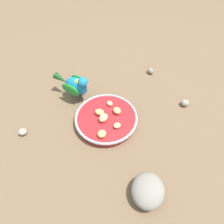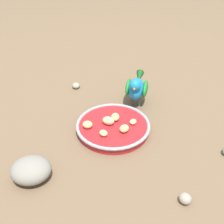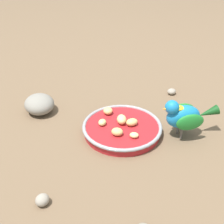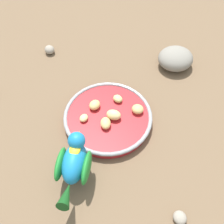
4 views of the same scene
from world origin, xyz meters
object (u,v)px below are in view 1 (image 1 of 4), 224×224
apple_piece_5 (116,126)px  pebble_0 (185,103)px  apple_piece_2 (110,103)px  apple_piece_3 (100,112)px  feeding_bowl (106,119)px  apple_piece_0 (103,118)px  parrot (76,85)px  apple_piece_4 (102,134)px  rock_large (148,190)px  pebble_1 (150,71)px  apple_piece_1 (117,111)px  pebble_2 (23,132)px

apple_piece_5 → pebble_0: bearing=-26.3°
apple_piece_2 → apple_piece_3: 0.06m
feeding_bowl → apple_piece_3: size_ratio=6.56×
apple_piece_0 → apple_piece_5: apple_piece_0 is taller
parrot → apple_piece_2: bearing=4.5°
feeding_bowl → pebble_0: bearing=-36.6°
apple_piece_4 → feeding_bowl: bearing=29.6°
pebble_0 → apple_piece_0: bearing=145.1°
apple_piece_3 → rock_large: 0.31m
rock_large → pebble_1: 0.54m
parrot → feeding_bowl: bearing=-16.1°
rock_large → apple_piece_1: bearing=55.1°
parrot → pebble_0: (0.23, -0.36, -0.06)m
apple_piece_5 → rock_large: bearing=-119.3°
apple_piece_1 → apple_piece_5: (-0.06, -0.04, -0.00)m
apple_piece_1 → pebble_2: apple_piece_1 is taller
apple_piece_0 → apple_piece_5: (0.00, -0.06, -0.00)m
feeding_bowl → apple_piece_1: apple_piece_1 is taller
apple_piece_3 → apple_piece_0: bearing=-112.3°
apple_piece_4 → pebble_2: bearing=124.4°
apple_piece_5 → pebble_1: apple_piece_5 is taller
feeding_bowl → parrot: parrot is taller
apple_piece_0 → pebble_0: size_ratio=1.20×
apple_piece_3 → pebble_1: size_ratio=1.12×
apple_piece_0 → rock_large: (-0.11, -0.25, -0.01)m
apple_piece_0 → rock_large: rock_large is taller
apple_piece_0 → parrot: bearing=78.3°
parrot → apple_piece_3: bearing=-18.8°
rock_large → pebble_0: size_ratio=3.29×
apple_piece_5 → pebble_0: apple_piece_5 is taller
apple_piece_3 → apple_piece_4: (-0.06, -0.07, 0.00)m
apple_piece_4 → rock_large: (-0.06, -0.22, -0.00)m
pebble_1 → apple_piece_5: bearing=-167.7°
apple_piece_0 → apple_piece_3: bearing=67.7°
apple_piece_4 → apple_piece_2: bearing=28.6°
apple_piece_3 → pebble_2: apple_piece_3 is taller
apple_piece_2 → pebble_1: bearing=-1.9°
apple_piece_0 → apple_piece_3: 0.03m
pebble_1 → rock_large: bearing=-149.2°
apple_piece_1 → pebble_0: size_ratio=1.02×
apple_piece_1 → feeding_bowl: bearing=158.2°
apple_piece_0 → pebble_1: bearing=3.2°
feeding_bowl → apple_piece_5: bearing=-103.1°
apple_piece_1 → pebble_0: bearing=-39.1°
apple_piece_4 → parrot: 0.23m
apple_piece_1 → apple_piece_4: bearing=-168.8°
pebble_1 → apple_piece_0: bearing=-176.8°
apple_piece_1 → pebble_2: bearing=142.0°
feeding_bowl → apple_piece_0: 0.03m
apple_piece_0 → apple_piece_1: size_ratio=1.17×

